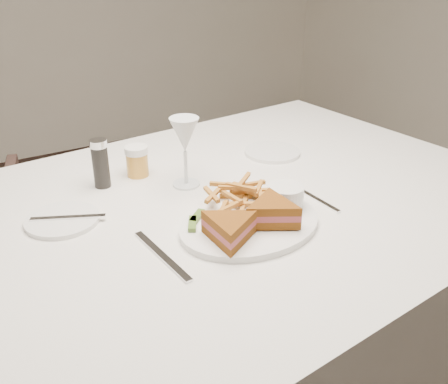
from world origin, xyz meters
name	(u,v)px	position (x,y,z in m)	size (l,w,h in m)	color
table	(214,327)	(0.22, 0.06, 0.38)	(1.51, 1.01, 0.75)	silver
chair_far	(91,226)	(0.14, 0.88, 0.30)	(0.58, 0.55, 0.60)	#4E3630
table_setting	(222,196)	(0.22, 0.01, 0.79)	(0.78, 0.55, 0.18)	white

